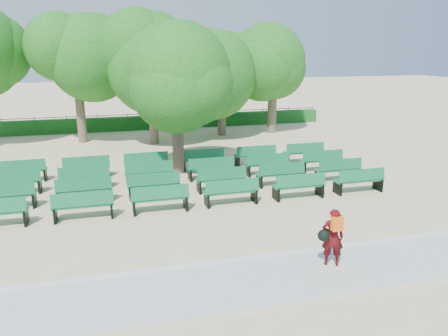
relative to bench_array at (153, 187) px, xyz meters
name	(u,v)px	position (x,y,z in m)	size (l,w,h in m)	color
ground	(176,191)	(0.84, -0.47, -0.10)	(120.00, 120.00, 0.00)	#D1B78B
paving	(225,286)	(0.84, -7.87, -0.07)	(30.00, 2.20, 0.06)	#BCBCB7
curb	(213,263)	(0.84, -6.72, -0.05)	(30.00, 0.12, 0.10)	silver
hedge	(143,123)	(0.84, 13.53, 0.35)	(26.00, 0.70, 0.90)	#175A1C
fence	(143,128)	(0.84, 13.93, -0.10)	(26.00, 0.10, 1.02)	black
tree_line	(149,141)	(0.84, 9.53, -0.10)	(21.80, 6.80, 7.04)	#236D1E
bench_array	(153,187)	(0.00, 0.00, 0.00)	(1.98, 0.69, 1.24)	#126B3D
tree_among	(176,84)	(1.43, 2.22, 3.88)	(4.28, 4.28, 5.94)	brown
person	(332,237)	(3.74, -7.64, 0.75)	(0.77, 0.55, 1.53)	#470A0C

